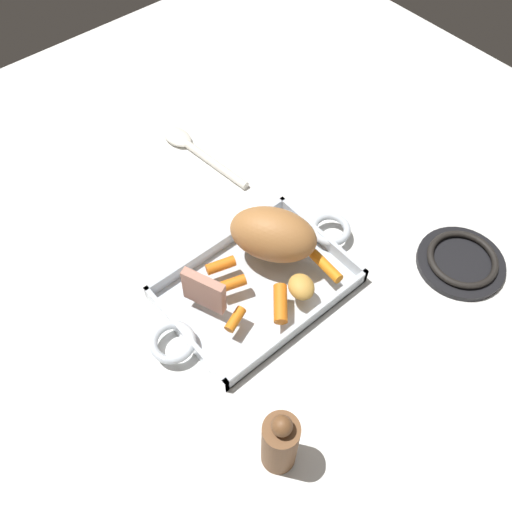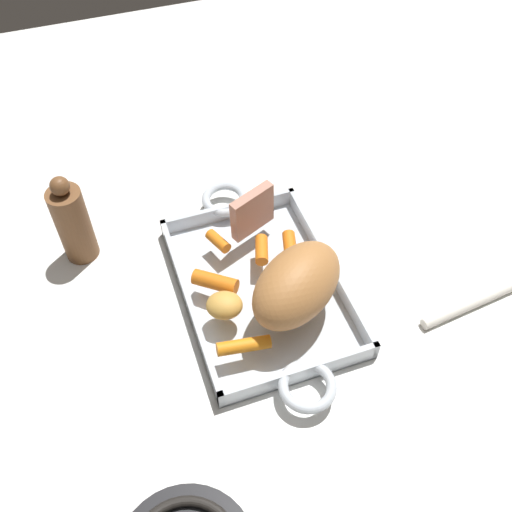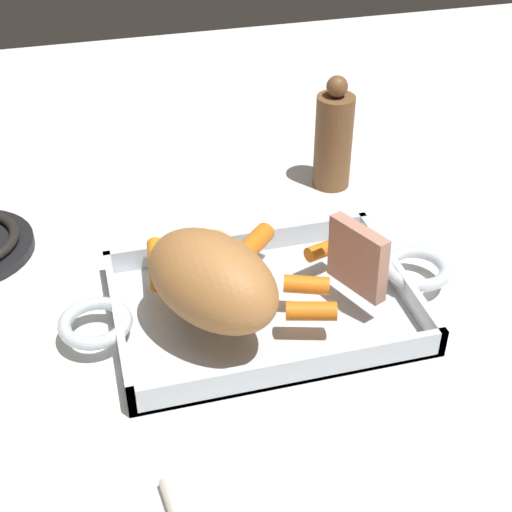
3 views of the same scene
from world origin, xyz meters
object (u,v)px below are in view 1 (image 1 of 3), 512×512
(baby_carrot_long, at_px, (235,319))
(baby_carrot_southeast, at_px, (280,304))
(potato_golden_large, at_px, (301,287))
(baby_carrot_northwest, at_px, (221,265))
(baby_carrot_center_left, at_px, (232,284))
(roasting_dish, at_px, (257,286))
(baby_carrot_southwest, at_px, (326,266))
(pepper_mill, at_px, (280,443))
(pork_roast, at_px, (273,234))
(stove_burner_rear, at_px, (461,261))
(roast_slice_thin, at_px, (204,291))
(serving_spoon, at_px, (193,148))

(baby_carrot_long, bearing_deg, baby_carrot_southeast, 160.22)
(baby_carrot_southeast, relative_size, potato_golden_large, 1.30)
(baby_carrot_northwest, bearing_deg, baby_carrot_southeast, 102.45)
(baby_carrot_center_left, distance_m, potato_golden_large, 0.11)
(baby_carrot_northwest, bearing_deg, baby_carrot_center_left, 78.61)
(baby_carrot_long, bearing_deg, baby_carrot_center_left, -124.23)
(baby_carrot_northwest, bearing_deg, potato_golden_large, 120.54)
(roasting_dish, xyz_separation_m, baby_carrot_southwest, (-0.10, 0.06, 0.03))
(baby_carrot_southeast, relative_size, pepper_mill, 0.42)
(baby_carrot_center_left, height_order, potato_golden_large, potato_golden_large)
(pork_roast, distance_m, baby_carrot_long, 0.16)
(baby_carrot_northwest, xyz_separation_m, stove_burner_rear, (-0.34, 0.25, -0.03))
(roast_slice_thin, bearing_deg, baby_carrot_southeast, 135.93)
(baby_carrot_northwest, height_order, serving_spoon, baby_carrot_northwest)
(roasting_dish, xyz_separation_m, baby_carrot_center_left, (0.04, -0.02, 0.03))
(pork_roast, relative_size, baby_carrot_southwest, 2.15)
(pepper_mill, bearing_deg, baby_carrot_center_left, -115.20)
(pork_roast, bearing_deg, roasting_dish, 25.76)
(serving_spoon, bearing_deg, baby_carrot_center_left, 148.07)
(potato_golden_large, distance_m, stove_burner_rear, 0.30)
(baby_carrot_northwest, relative_size, stove_burner_rear, 0.32)
(roasting_dish, xyz_separation_m, pork_roast, (-0.06, -0.03, 0.07))
(roast_slice_thin, bearing_deg, pork_roast, -176.59)
(roast_slice_thin, height_order, stove_burner_rear, roast_slice_thin)
(roasting_dish, relative_size, stove_burner_rear, 2.74)
(roasting_dish, height_order, baby_carrot_southeast, baby_carrot_southeast)
(baby_carrot_long, relative_size, potato_golden_large, 0.85)
(pork_roast, height_order, roast_slice_thin, pork_roast)
(baby_carrot_center_left, relative_size, stove_burner_rear, 0.30)
(baby_carrot_long, distance_m, stove_burner_rear, 0.42)
(baby_carrot_long, height_order, stove_burner_rear, baby_carrot_long)
(roast_slice_thin, bearing_deg, roasting_dish, 168.18)
(potato_golden_large, bearing_deg, stove_burner_rear, 154.56)
(roast_slice_thin, bearing_deg, baby_carrot_long, 104.37)
(baby_carrot_northwest, xyz_separation_m, serving_spoon, (-0.15, -0.29, -0.03))
(baby_carrot_northwest, bearing_deg, baby_carrot_southwest, 139.37)
(pork_roast, height_order, baby_carrot_long, pork_roast)
(roast_slice_thin, height_order, baby_carrot_center_left, roast_slice_thin)
(baby_carrot_long, height_order, baby_carrot_center_left, baby_carrot_center_left)
(baby_carrot_southeast, xyz_separation_m, potato_golden_large, (-0.05, 0.00, 0.00))
(pork_roast, height_order, pepper_mill, pepper_mill)
(baby_carrot_northwest, distance_m, stove_burner_rear, 0.43)
(baby_carrot_long, height_order, baby_carrot_northwest, baby_carrot_northwest)
(pepper_mill, bearing_deg, baby_carrot_long, -112.37)
(roasting_dish, xyz_separation_m, potato_golden_large, (-0.04, 0.07, 0.04))
(pork_roast, xyz_separation_m, baby_carrot_center_left, (0.10, 0.01, -0.04))
(pork_roast, distance_m, baby_carrot_southeast, 0.12)
(baby_carrot_northwest, bearing_deg, stove_burner_rear, 143.80)
(baby_carrot_southwest, bearing_deg, pork_roast, -63.96)
(pork_roast, xyz_separation_m, serving_spoon, (-0.06, -0.32, -0.07))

